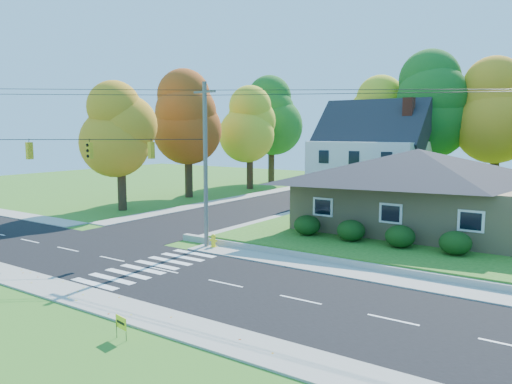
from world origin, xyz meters
TOP-DOWN VIEW (x-y plane):
  - ground at (0.00, 0.00)m, footprint 120.00×120.00m
  - road_main at (0.00, 0.00)m, footprint 90.00×8.00m
  - road_cross at (-8.00, 26.00)m, footprint 8.00×44.00m
  - sidewalk_north at (0.00, 5.00)m, footprint 90.00×2.00m
  - sidewalk_south at (0.00, -5.00)m, footprint 90.00×2.00m
  - lawn at (13.00, 21.00)m, footprint 30.00×30.00m
  - ranch_house at (8.00, 16.00)m, footprint 14.60×10.60m
  - colonial_house at (0.04, 28.00)m, footprint 10.40×8.40m
  - hedge_row at (7.50, 9.80)m, footprint 10.70×1.70m
  - traffic_infrastructure at (-0.15, 1.35)m, footprint 38.10×10.66m
  - tree_lot_0 at (-2.00, 34.00)m, footprint 6.72×6.72m
  - tree_lot_1 at (4.00, 33.00)m, footprint 7.84×7.84m
  - tree_lot_2 at (10.00, 34.00)m, footprint 7.28×7.28m
  - tree_west_0 at (-17.00, 12.00)m, footprint 6.16×6.16m
  - tree_west_1 at (-18.00, 22.00)m, footprint 7.28×7.28m
  - tree_west_2 at (-17.00, 32.00)m, footprint 6.72×6.72m
  - tree_west_3 at (-19.00, 40.00)m, footprint 7.84×7.84m
  - white_car at (-7.35, 30.19)m, footprint 1.89×4.72m
  - fire_hydrant at (-0.99, 5.25)m, footprint 0.50×0.39m
  - yard_sign at (4.87, -6.94)m, footprint 0.65×0.15m

SIDE VIEW (x-z plane):
  - ground at x=0.00m, z-range 0.00..0.00m
  - road_main at x=0.00m, z-range 0.00..0.02m
  - road_cross at x=-8.00m, z-range 0.00..0.02m
  - sidewalk_north at x=0.00m, z-range 0.00..0.08m
  - sidewalk_south at x=0.00m, z-range 0.00..0.08m
  - lawn at x=13.00m, z-range 0.00..0.50m
  - fire_hydrant at x=-0.99m, z-range -0.02..0.86m
  - yard_sign at x=4.87m, z-range 0.18..1.00m
  - white_car at x=-7.35m, z-range 0.02..1.55m
  - hedge_row at x=7.50m, z-range 0.50..1.77m
  - ranch_house at x=8.00m, z-range 0.57..5.97m
  - colonial_house at x=0.04m, z-range -0.22..9.38m
  - traffic_infrastructure at x=-0.15m, z-range 0.15..10.15m
  - tree_west_0 at x=-17.00m, z-range 1.42..12.89m
  - tree_west_2 at x=-17.00m, z-range 1.55..14.06m
  - tree_lot_0 at x=-2.00m, z-range 2.05..14.56m
  - tree_west_1 at x=-18.00m, z-range 1.68..15.24m
  - tree_lot_2 at x=10.00m, z-range 2.18..15.74m
  - tree_west_3 at x=-19.00m, z-range 1.81..16.41m
  - tree_lot_1 at x=4.00m, z-range 2.31..16.91m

